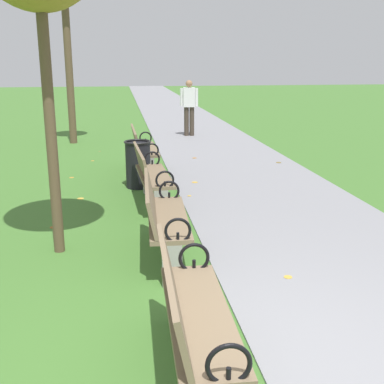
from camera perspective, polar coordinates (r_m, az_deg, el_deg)
ground_plane at (r=3.80m, az=8.36°, el=-20.80°), size 80.00×80.00×0.00m
paved_walkway at (r=21.18m, az=-1.96°, el=9.20°), size 2.88×44.00×0.02m
park_bench_1 at (r=3.55m, az=-0.02°, el=-14.08°), size 0.51×1.61×0.90m
park_bench_2 at (r=5.58m, az=-3.38°, el=-2.97°), size 0.55×1.62×0.90m
park_bench_3 at (r=7.60m, az=-4.83°, el=1.93°), size 0.55×1.62×0.90m
park_bench_4 at (r=9.90m, az=-5.74°, el=5.02°), size 0.50×1.61×0.90m
pedestrian_walking at (r=14.61m, az=-0.34°, el=10.12°), size 0.53×0.25×1.62m
trash_bin at (r=8.76m, az=-6.30°, el=3.26°), size 0.48×0.48×0.84m
scattered_leaves at (r=8.20m, az=-0.99°, el=-0.42°), size 5.05×10.34×0.02m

